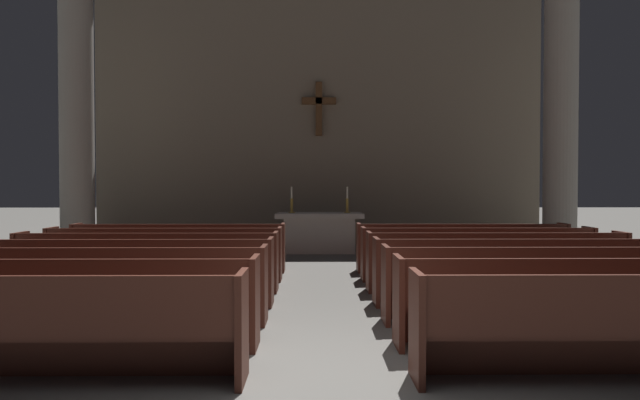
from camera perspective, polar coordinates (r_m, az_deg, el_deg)
The scene contains 20 objects.
ground_plane at distance 5.02m, azimuth 0.97°, elevation -18.05°, with size 80.00×80.00×0.00m, color #66635E.
pew_left_row_1 at distance 5.51m, azimuth -29.77°, elevation -11.28°, with size 4.10×0.50×0.95m.
pew_left_row_2 at distance 6.41m, azimuth -25.19°, elevation -9.45°, with size 4.10×0.50×0.95m.
pew_left_row_3 at distance 7.35m, azimuth -21.80°, elevation -8.04°, with size 4.10×0.50×0.95m.
pew_left_row_4 at distance 8.32m, azimuth -19.19°, elevation -6.94°, with size 4.10×0.50×0.95m.
pew_left_row_5 at distance 9.29m, azimuth -17.15°, elevation -6.05°, with size 4.10×0.50×0.95m.
pew_left_row_6 at distance 10.28m, azimuth -15.49°, elevation -5.33°, with size 4.10×0.50×0.95m.
pew_left_row_7 at distance 11.28m, azimuth -14.14°, elevation -4.73°, with size 4.10×0.50×0.95m.
pew_right_row_2 at distance 6.52m, azimuth 26.11°, elevation -9.28°, with size 4.10×0.50×0.95m.
pew_right_row_3 at distance 7.45m, azimuth 22.50°, elevation -7.93°, with size 4.10×0.50×0.95m.
pew_right_row_4 at distance 8.40m, azimuth 19.71°, elevation -6.86°, with size 4.10×0.50×0.95m.
pew_right_row_5 at distance 9.37m, azimuth 17.50°, elevation -5.99°, with size 4.10×0.50×0.95m.
pew_right_row_6 at distance 10.35m, azimuth 15.71°, elevation -5.29°, with size 4.10×0.50×0.95m.
pew_right_row_7 at distance 11.34m, azimuth 14.24°, elevation -4.70°, with size 4.10×0.50×0.95m.
column_left_second at distance 14.58m, azimuth -23.57°, elevation 7.57°, with size 1.17×1.17×6.71m.
column_right_second at distance 14.68m, azimuth 23.34°, elevation 7.52°, with size 1.17×1.17×6.71m.
altar at distance 14.11m, azimuth -0.06°, elevation -3.24°, with size 2.20×0.90×1.01m.
candlestick_left at distance 14.08m, azimuth -2.91°, elevation -0.46°, with size 0.16×0.16×0.66m.
candlestick_right at distance 14.10m, azimuth 2.79°, elevation -0.46°, with size 0.16×0.16×0.66m.
apse_with_cross at distance 16.33m, azimuth -0.13°, elevation 7.94°, with size 12.80×0.43×7.07m.
Camera 1 is at (-0.13, -4.73, 1.67)m, focal length 31.37 mm.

